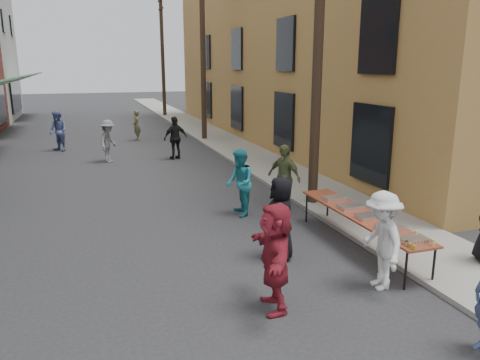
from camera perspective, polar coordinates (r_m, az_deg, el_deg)
ground at (r=9.01m, az=-7.42°, el=-10.86°), size 120.00×120.00×0.00m
sidewalk at (r=24.23m, az=-2.74°, el=5.08°), size 2.20×60.00×0.10m
building_ochre at (r=25.42m, az=11.71°, el=16.42°), size 10.00×28.00×10.00m
utility_pole_near at (r=12.50m, az=9.57°, el=17.14°), size 0.26×0.26×9.00m
utility_pole_mid at (r=23.78m, az=-4.55°, el=15.64°), size 0.26×0.26×9.00m
utility_pole_far at (r=35.53m, az=-9.42°, el=14.91°), size 0.26×0.26×9.00m
serving_table at (r=10.01m, az=14.48°, el=-4.24°), size 0.70×4.00×0.75m
catering_tray_sausage at (r=8.73m, az=20.37°, el=-6.84°), size 0.50×0.33×0.08m
catering_tray_foil_b at (r=9.21m, az=17.86°, el=-5.56°), size 0.50×0.33×0.08m
catering_tray_buns at (r=9.75m, az=15.45°, el=-4.31°), size 0.50×0.33×0.08m
catering_tray_foil_d at (r=10.31m, az=13.31°, el=-3.19°), size 0.50×0.33×0.08m
catering_tray_buns_end at (r=10.88m, az=11.39°, el=-2.18°), size 0.50×0.33×0.08m
condiment_jar_a at (r=8.39m, az=20.46°, el=-7.71°), size 0.07×0.07×0.08m
condiment_jar_b at (r=8.46m, az=20.04°, el=-7.49°), size 0.07×0.07×0.08m
condiment_jar_c at (r=8.53m, az=19.62°, el=-7.27°), size 0.07×0.07×0.08m
cup_stack at (r=8.67m, az=22.45°, el=-7.04°), size 0.08×0.08×0.12m
guest_front_a at (r=9.23m, az=4.97°, el=-4.64°), size 0.67×0.89×1.66m
guest_front_c at (r=11.79m, az=-0.04°, el=-0.33°), size 0.74×0.90×1.71m
guest_front_d at (r=8.33m, az=16.91°, el=-7.08°), size 0.80×1.19×1.72m
guest_front_e at (r=12.36m, az=5.36°, el=0.36°), size 0.86×1.10×1.75m
guest_queue_back at (r=7.32m, az=4.28°, el=-9.32°), size 0.81×1.69×1.74m
passerby_left at (r=19.13m, az=-15.77°, el=4.58°), size 1.04×1.24×1.67m
passerby_mid at (r=19.17m, az=-7.87°, el=5.10°), size 1.10×0.70×1.74m
passerby_right at (r=24.34m, az=-12.50°, el=6.51°), size 0.39×0.57×1.53m
passerby_far at (r=22.28m, az=-21.28°, el=5.56°), size 1.06×1.10×1.78m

